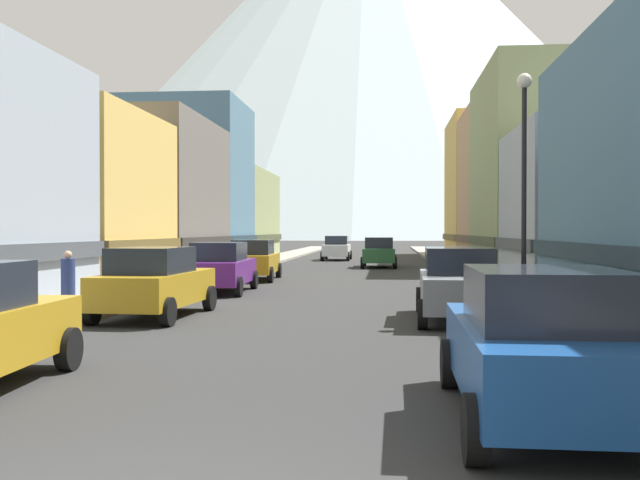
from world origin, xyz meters
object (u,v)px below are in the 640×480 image
car_left_1 (155,282)px  pedestrian_0 (68,282)px  car_left_3 (254,260)px  car_driving_1 (379,252)px  streetlamp_right (524,157)px  car_left_2 (221,267)px  car_driving_0 (337,248)px  parking_meter_near (632,309)px  trash_bin_right (587,303)px  potted_plant_0 (563,286)px  car_right_0 (542,345)px  car_right_1 (459,284)px

car_left_1 → pedestrian_0: size_ratio=2.94×
car_left_3 → car_driving_1: 12.43m
car_left_3 → streetlamp_right: 16.39m
car_left_2 → car_driving_0: size_ratio=1.01×
parking_meter_near → streetlamp_right: (-0.40, 6.47, 2.97)m
pedestrian_0 → streetlamp_right: bearing=-0.9°
car_driving_0 → streetlamp_right: (6.95, -34.42, 3.09)m
trash_bin_right → potted_plant_0: 4.82m
parking_meter_near → potted_plant_0: 9.50m
car_left_3 → pedestrian_0: bearing=-100.6°
car_left_3 → car_right_0: size_ratio=1.01×
car_right_0 → streetlamp_right: streetlamp_right is taller
car_left_1 → car_left_3: 13.45m
car_left_2 → car_right_1: bearing=-42.6°
car_left_2 → potted_plant_0: (10.80, -4.01, -0.27)m
parking_meter_near → pedestrian_0: bearing=151.0°
car_driving_0 → parking_meter_near: bearing=-79.8°
car_left_1 → car_driving_1: bearing=77.6°
car_left_3 → car_driving_1: size_ratio=1.02×
car_driving_0 → trash_bin_right: size_ratio=4.49×
parking_meter_near → potted_plant_0: (1.25, 9.41, -0.38)m
car_driving_1 → trash_bin_right: car_driving_1 is taller
parking_meter_near → car_left_3: bearing=115.8°
car_left_2 → parking_meter_near: 16.47m
trash_bin_right → car_driving_0: bearing=102.4°
car_left_1 → car_right_1: (7.60, 0.15, 0.00)m
potted_plant_0 → streetlamp_right: (-1.65, -2.94, 3.35)m
car_driving_1 → pedestrian_0: size_ratio=2.89×
car_driving_1 → car_left_1: bearing=-102.4°
car_left_2 → car_right_1: size_ratio=1.00×
streetlamp_right → car_right_1: bearing=-178.3°
car_right_0 → car_driving_1: size_ratio=1.01×
trash_bin_right → streetlamp_right: streetlamp_right is taller
car_driving_1 → streetlamp_right: streetlamp_right is taller
car_left_1 → trash_bin_right: bearing=-9.1°
car_left_2 → car_right_0: same height
trash_bin_right → car_left_2: bearing=139.1°
car_right_1 → car_left_3: bearing=119.8°
car_right_0 → pedestrian_0: car_right_0 is taller
pedestrian_0 → car_left_2: bearing=70.1°
car_left_3 → potted_plant_0: size_ratio=4.96×
potted_plant_0 → car_left_1: bearing=-163.8°
car_driving_1 → parking_meter_near: (4.15, -30.91, 0.11)m
car_driving_0 → potted_plant_0: size_ratio=4.87×
parking_meter_near → trash_bin_right: 4.69m
car_left_1 → car_driving_1: size_ratio=1.02×
car_left_2 → car_right_0: bearing=-65.0°
car_driving_1 → parking_meter_near: size_ratio=3.31×
car_left_1 → car_driving_0: (2.20, 34.62, 0.00)m
car_left_3 → pedestrian_0: car_left_3 is taller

